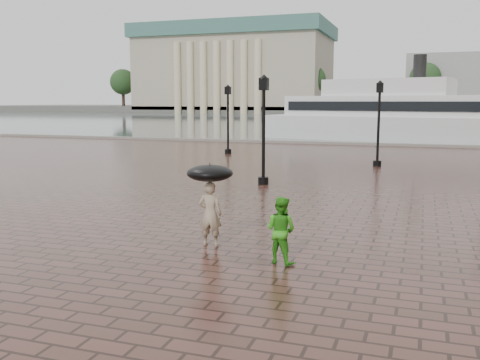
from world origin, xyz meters
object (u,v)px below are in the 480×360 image
object	(u,v)px
child_pedestrian	(281,230)
adult_pedestrian	(210,214)
street_lamps	(386,123)
ferry_near	(387,116)

from	to	relation	value
child_pedestrian	adult_pedestrian	bearing A→B (deg)	-5.48
street_lamps	ferry_near	bearing A→B (deg)	93.63
street_lamps	ferry_near	size ratio (longest dim) A/B	0.93
child_pedestrian	ferry_near	distance (m)	38.16
adult_pedestrian	ferry_near	xyz separation A→B (m)	(1.58, 37.34, 1.42)
adult_pedestrian	child_pedestrian	bearing A→B (deg)	152.66
child_pedestrian	ferry_near	bearing A→B (deg)	-72.89
street_lamps	adult_pedestrian	distance (m)	17.61
adult_pedestrian	child_pedestrian	size ratio (longest dim) A/B	1.08
child_pedestrian	street_lamps	bearing A→B (deg)	-76.30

